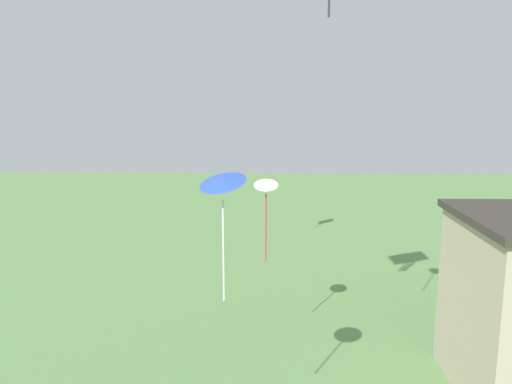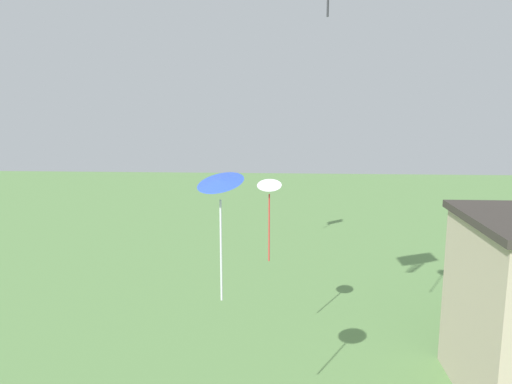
{
  "view_description": "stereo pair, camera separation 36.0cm",
  "coord_description": "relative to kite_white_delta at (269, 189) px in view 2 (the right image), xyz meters",
  "views": [
    {
      "loc": [
        0.39,
        -3.95,
        9.22
      ],
      "look_at": [
        0.0,
        8.97,
        6.85
      ],
      "focal_mm": 35.0,
      "sensor_mm": 36.0,
      "label": 1
    },
    {
      "loc": [
        0.75,
        -3.94,
        9.22
      ],
      "look_at": [
        0.0,
        8.97,
        6.85
      ],
      "focal_mm": 35.0,
      "sensor_mm": 36.0,
      "label": 2
    }
  ],
  "objects": [
    {
      "name": "kite_white_delta",
      "position": [
        0.0,
        0.0,
        0.0
      ],
      "size": [
        0.9,
        0.86,
        2.96
      ],
      "color": "white"
    },
    {
      "name": "kite_blue_delta",
      "position": [
        -0.9,
        -6.18,
        1.18
      ],
      "size": [
        1.45,
        1.44,
        3.0
      ],
      "color": "blue"
    }
  ]
}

